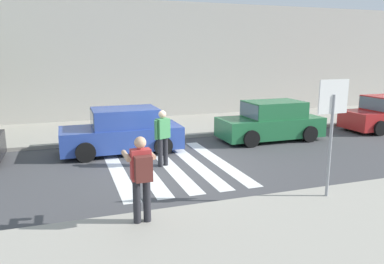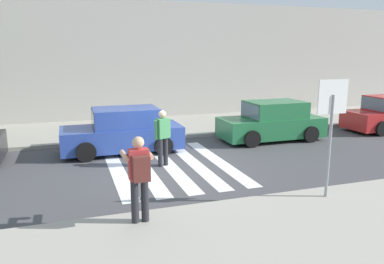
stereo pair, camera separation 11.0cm
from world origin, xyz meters
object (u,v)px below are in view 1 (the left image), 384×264
Objects in this scene: stop_sign at (332,112)px; pedestrian_crossing at (163,135)px; parked_car_blue at (122,132)px; photographer_with_backpack at (141,172)px; parked_car_green at (271,122)px.

stop_sign reaches higher than pedestrian_crossing.
stop_sign is 0.66× the size of parked_car_blue.
photographer_with_backpack is at bearing -110.11° from pedestrian_crossing.
parked_car_blue is (0.54, 6.02, -0.44)m from photographer_with_backpack.
parked_car_green is (4.98, 2.06, -0.25)m from pedestrian_crossing.
parked_car_green is (6.43, 6.02, -0.44)m from photographer_with_backpack.
parked_car_blue is (-3.80, 6.03, -1.38)m from stop_sign.
pedestrian_crossing is 5.39m from parked_car_green.
stop_sign is at bearing -109.08° from parked_car_green.
stop_sign reaches higher than photographer_with_backpack.
parked_car_blue is (-0.91, 2.06, -0.25)m from pedestrian_crossing.
photographer_with_backpack is 1.00× the size of pedestrian_crossing.
pedestrian_crossing reaches higher than parked_car_green.
parked_car_blue is 1.00× the size of parked_car_green.
parked_car_blue is at bearing 84.85° from photographer_with_backpack.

